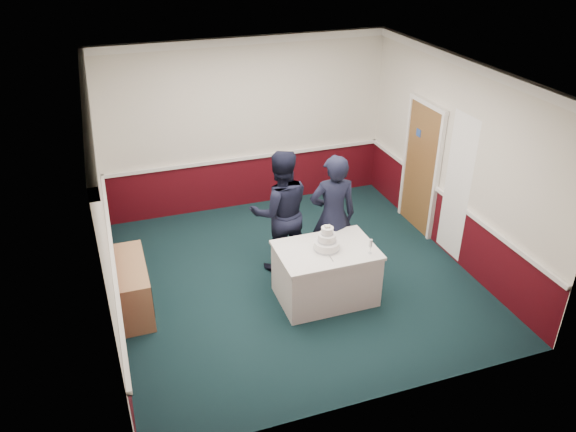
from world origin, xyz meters
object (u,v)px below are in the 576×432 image
object	(u,v)px
champagne_flute	(371,244)
person_woman	(333,216)
sideboard	(133,286)
cake_table	(326,273)
cake_knife	(330,257)
wedding_cake	(327,242)
person_man	(281,212)

from	to	relation	value
champagne_flute	person_woman	xyz separation A→B (m)	(-0.17, 0.86, 0.00)
sideboard	cake_table	world-z (taller)	cake_table
cake_table	person_woman	xyz separation A→B (m)	(0.33, 0.58, 0.53)
cake_knife	person_woman	distance (m)	0.87
wedding_cake	cake_knife	xyz separation A→B (m)	(-0.03, -0.20, -0.11)
sideboard	cake_knife	bearing A→B (deg)	-18.07
wedding_cake	person_woman	distance (m)	0.66
cake_table	cake_knife	distance (m)	0.44
wedding_cake	person_man	xyz separation A→B (m)	(-0.34, 0.93, 0.04)
sideboard	wedding_cake	size ratio (longest dim) A/B	3.30
cake_table	champagne_flute	size ratio (longest dim) A/B	6.44
sideboard	person_man	distance (m)	2.28
sideboard	cake_knife	distance (m)	2.65
cake_table	person_woman	bearing A→B (deg)	60.46
wedding_cake	champagne_flute	size ratio (longest dim) A/B	1.78
wedding_cake	person_man	size ratio (longest dim) A/B	0.19
cake_knife	champagne_flute	size ratio (longest dim) A/B	1.07
cake_knife	champagne_flute	distance (m)	0.55
sideboard	person_woman	bearing A→B (deg)	-0.68
cake_knife	wedding_cake	bearing A→B (deg)	85.41
cake_table	person_woman	distance (m)	0.85
sideboard	person_woman	world-z (taller)	person_woman
cake_knife	person_man	distance (m)	1.18
cake_knife	sideboard	bearing A→B (deg)	165.87
cake_table	champagne_flute	distance (m)	0.78
cake_knife	champagne_flute	world-z (taller)	champagne_flute
person_man	person_woman	bearing A→B (deg)	157.24
wedding_cake	champagne_flute	world-z (taller)	wedding_cake
cake_knife	person_woman	size ratio (longest dim) A/B	0.12
person_woman	cake_table	bearing A→B (deg)	68.47
person_woman	champagne_flute	bearing A→B (deg)	109.47
sideboard	person_woman	size ratio (longest dim) A/B	0.64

